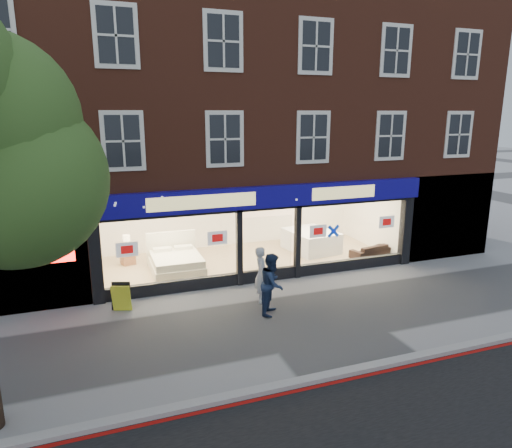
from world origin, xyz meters
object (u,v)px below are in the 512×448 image
pedestrian_blue (272,284)px  mattress_stack (311,241)px  a_board (121,297)px  pedestrian_grey (261,274)px  sofa (370,251)px  display_bed (176,262)px

pedestrian_blue → mattress_stack: bearing=-2.2°
a_board → pedestrian_grey: bearing=8.6°
sofa → a_board: 9.65m
display_bed → a_board: bearing=-128.0°
display_bed → sofa: (7.45, -0.93, -0.10)m
display_bed → mattress_stack: bearing=6.5°
mattress_stack → pedestrian_grey: 5.37m
a_board → pedestrian_blue: pedestrian_blue is taller
a_board → pedestrian_grey: size_ratio=0.49×
sofa → pedestrian_grey: 5.98m
a_board → pedestrian_blue: bearing=-3.1°
display_bed → pedestrian_grey: size_ratio=1.26×
sofa → pedestrian_grey: bearing=12.5°
a_board → pedestrian_blue: 4.38m
mattress_stack → sofa: mattress_stack is taller
display_bed → pedestrian_blue: (1.99, -4.22, 0.45)m
mattress_stack → a_board: bearing=-157.3°
sofa → pedestrian_grey: (-5.45, -2.40, 0.51)m
pedestrian_blue → pedestrian_grey: bearing=34.2°
display_bed → mattress_stack: display_bed is taller
mattress_stack → pedestrian_blue: (-3.64, -4.84, 0.37)m
mattress_stack → pedestrian_grey: bearing=-132.7°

